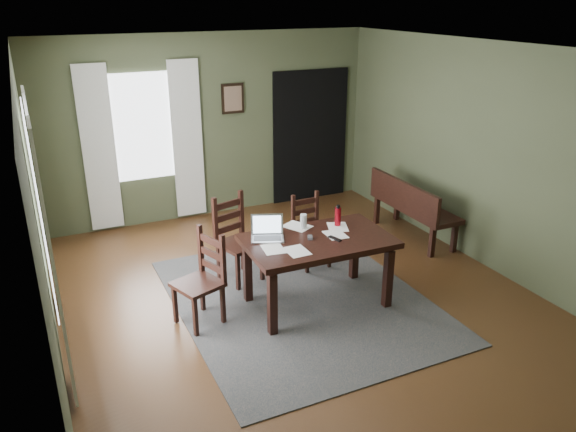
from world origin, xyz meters
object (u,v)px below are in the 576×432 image
dining_table (318,247)px  water_bottle (338,216)px  bench (411,204)px  chair_end (202,280)px  laptop (267,232)px  chair_back_right (310,232)px  chair_back_left (237,240)px

dining_table → water_bottle: bearing=33.1°
water_bottle → bench: bearing=26.9°
chair_end → water_bottle: water_bottle is taller
chair_end → laptop: laptop is taller
chair_back_right → water_bottle: size_ratio=3.74×
dining_table → chair_back_right: size_ratio=1.75×
chair_end → chair_back_right: 1.76m
chair_end → laptop: 0.84m
dining_table → chair_back_right: chair_back_right is taller
water_bottle → dining_table: bearing=-148.5°
chair_back_right → bench: size_ratio=0.60×
dining_table → bench: size_ratio=1.05×
chair_back_left → chair_back_right: size_ratio=1.14×
chair_back_right → laptop: (-0.85, -0.65, 0.40)m
chair_back_right → laptop: bearing=-146.2°
laptop → dining_table: bearing=-6.5°
bench → laptop: size_ratio=3.58×
chair_back_left → chair_back_right: (0.96, -0.02, -0.06)m
water_bottle → chair_end: bearing=-178.4°
chair_back_left → bench: size_ratio=0.69×
chair_back_right → dining_table: bearing=-116.3°
bench → chair_back_left: bearing=93.0°
bench → chair_end: bearing=105.1°
bench → chair_back_right: bearing=95.3°
chair_back_right → bench: (1.63, 0.15, 0.06)m
water_bottle → laptop: bearing=178.1°
laptop → water_bottle: size_ratio=1.74×
dining_table → laptop: laptop is taller
chair_end → chair_back_right: bearing=94.2°
chair_end → chair_back_right: size_ratio=1.09×
bench → water_bottle: size_ratio=6.21×
dining_table → bench: bearing=29.3°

